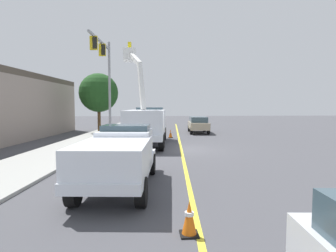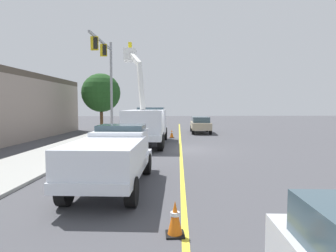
{
  "view_description": "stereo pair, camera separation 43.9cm",
  "coord_description": "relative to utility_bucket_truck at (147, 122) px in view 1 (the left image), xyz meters",
  "views": [
    {
      "loc": [
        -17.48,
        2.22,
        2.79
      ],
      "look_at": [
        1.67,
        0.73,
        1.4
      ],
      "focal_mm": 29.38,
      "sensor_mm": 36.0,
      "label": 1
    },
    {
      "loc": [
        -17.51,
        1.78,
        2.79
      ],
      "look_at": [
        1.67,
        0.73,
        1.4
      ],
      "focal_mm": 29.38,
      "sensor_mm": 36.0,
      "label": 2
    }
  ],
  "objects": [
    {
      "name": "sidewalk_far_side",
      "position": [
        -1.81,
        5.08,
        -1.56
      ],
      "size": [
        60.08,
        9.12,
        0.12
      ],
      "primitive_type": "cube",
      "rotation": [
        0.0,
        0.0,
        -0.09
      ],
      "color": "#9E9E99",
      "rests_on": "ground"
    },
    {
      "name": "passing_minivan",
      "position": [
        8.34,
        -5.35,
        -0.65
      ],
      "size": [
        4.95,
        2.33,
        1.69
      ],
      "color": "tan",
      "rests_on": "ground"
    },
    {
      "name": "traffic_cone_mid_front",
      "position": [
        4.03,
        -2.07,
        -1.25
      ],
      "size": [
        0.4,
        0.4,
        0.76
      ],
      "color": "black",
      "rests_on": "ground"
    },
    {
      "name": "ground",
      "position": [
        -2.49,
        -2.19,
        -1.62
      ],
      "size": [
        120.0,
        120.0,
        0.0
      ],
      "primitive_type": "plane",
      "color": "#47474C"
    },
    {
      "name": "street_tree_right",
      "position": [
        8.91,
        4.93,
        2.54
      ],
      "size": [
        3.97,
        3.97,
        6.16
      ],
      "color": "brown",
      "rests_on": "ground"
    },
    {
      "name": "lane_centre_stripe",
      "position": [
        -2.49,
        -2.19,
        -1.62
      ],
      "size": [
        49.8,
        4.77,
        0.01
      ],
      "primitive_type": "cube",
      "rotation": [
        0.0,
        0.0,
        -0.09
      ],
      "color": "yellow",
      "rests_on": "ground"
    },
    {
      "name": "utility_bucket_truck",
      "position": [
        0.0,
        0.0,
        0.0
      ],
      "size": [
        8.4,
        3.31,
        7.41
      ],
      "color": "white",
      "rests_on": "ground"
    },
    {
      "name": "traffic_cone_leading",
      "position": [
        -14.26,
        -0.88,
        -1.24
      ],
      "size": [
        0.4,
        0.4,
        0.77
      ],
      "color": "black",
      "rests_on": "ground"
    },
    {
      "name": "traffic_signal_mast",
      "position": [
        3.93,
        3.53,
        4.29
      ],
      "size": [
        6.23,
        0.85,
        8.57
      ],
      "color": "gray",
      "rests_on": "ground"
    },
    {
      "name": "service_pickup_truck",
      "position": [
        -10.6,
        0.96,
        -0.5
      ],
      "size": [
        5.77,
        2.61,
        2.06
      ],
      "color": "white",
      "rests_on": "ground"
    }
  ]
}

